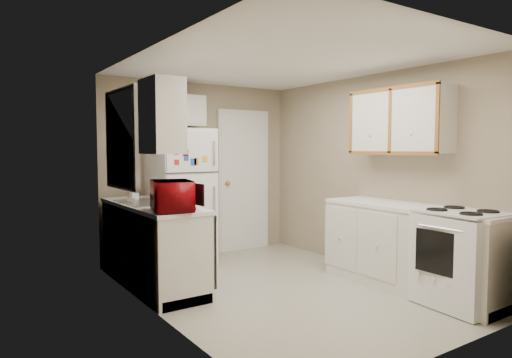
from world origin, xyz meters
TOP-DOWN VIEW (x-y plane):
  - floor at (0.00, 0.00)m, footprint 3.80×3.80m
  - ceiling at (0.00, 0.00)m, footprint 3.80×3.80m
  - wall_left at (-1.40, 0.00)m, footprint 3.80×3.80m
  - wall_right at (1.40, 0.00)m, footprint 3.80×3.80m
  - wall_back at (0.00, 1.90)m, footprint 2.80×2.80m
  - wall_front at (0.00, -1.90)m, footprint 2.80×2.80m
  - left_counter at (-1.10, 0.90)m, footprint 0.60×1.80m
  - dishwasher at (-0.81, 0.30)m, footprint 0.03×0.58m
  - sink at (-1.10, 1.05)m, footprint 0.54×0.74m
  - microwave at (-1.15, 0.24)m, footprint 0.58×0.41m
  - soap_bottle at (-1.13, 1.37)m, footprint 0.09×0.09m
  - window_blinds at (-1.36, 1.05)m, footprint 0.10×0.98m
  - upper_cabinet_left at (-1.25, 0.22)m, footprint 0.30×0.45m
  - refrigerator at (-0.45, 1.58)m, footprint 0.73×0.71m
  - cabinet_over_fridge at (-0.40, 1.75)m, footprint 0.70×0.30m
  - interior_door at (0.70, 1.86)m, footprint 0.86×0.06m
  - right_counter at (1.10, -0.80)m, footprint 0.60×2.00m
  - stove at (1.05, -1.40)m, footprint 0.65×0.78m
  - upper_cabinet_right at (1.25, -0.50)m, footprint 0.30×1.20m

SIDE VIEW (x-z plane):
  - floor at x=0.00m, z-range 0.00..0.00m
  - stove at x=1.05m, z-range 0.00..0.88m
  - left_counter at x=-1.10m, z-range 0.00..0.90m
  - right_counter at x=1.10m, z-range 0.00..0.90m
  - dishwasher at x=-0.81m, z-range 0.13..0.85m
  - sink at x=-1.10m, z-range 0.78..0.94m
  - refrigerator at x=-0.45m, z-range 0.00..1.75m
  - soap_bottle at x=-1.13m, z-range 0.91..1.09m
  - interior_door at x=0.70m, z-range -0.02..2.06m
  - microwave at x=-1.15m, z-range 0.87..1.23m
  - wall_left at x=-1.40m, z-range 1.20..1.20m
  - wall_right at x=1.40m, z-range 1.20..1.20m
  - wall_back at x=0.00m, z-range 1.20..1.20m
  - wall_front at x=0.00m, z-range 1.20..1.20m
  - window_blinds at x=-1.36m, z-range 1.06..2.14m
  - upper_cabinet_left at x=-1.25m, z-range 1.45..2.15m
  - upper_cabinet_right at x=1.25m, z-range 1.45..2.15m
  - cabinet_over_fridge at x=-0.40m, z-range 1.80..2.20m
  - ceiling at x=0.00m, z-range 2.40..2.40m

